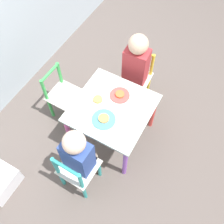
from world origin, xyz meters
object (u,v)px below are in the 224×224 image
object	(u,v)px
chair_green	(63,95)
child_right	(135,67)
chair_yellow	(136,78)
chair_teal	(77,170)
plate_right	(120,95)
child_left	(79,154)
plate_left	(104,119)
kids_table	(112,112)
plate_back	(98,100)

from	to	relation	value
chair_green	child_right	size ratio (longest dim) A/B	0.66
chair_yellow	chair_teal	bearing A→B (deg)	-92.34
chair_yellow	chair_green	bearing A→B (deg)	-137.08
chair_green	plate_right	distance (m)	0.55
chair_yellow	child_left	xyz separation A→B (m)	(-0.94, -0.01, 0.18)
child_left	plate_left	bearing A→B (deg)	-90.65
plate_right	kids_table	bearing A→B (deg)	180.00
chair_yellow	plate_left	world-z (taller)	chair_yellow
child_left	plate_left	size ratio (longest dim) A/B	4.15
child_right	plate_back	bearing A→B (deg)	-106.08
chair_green	child_left	bearing A→B (deg)	-131.49
kids_table	chair_teal	world-z (taller)	chair_teal
chair_teal	chair_green	size ratio (longest dim) A/B	1.00
child_left	plate_right	distance (m)	0.57
chair_teal	child_left	distance (m)	0.19
kids_table	chair_green	bearing A→B (deg)	88.89
plate_left	plate_back	world-z (taller)	same
kids_table	plate_left	world-z (taller)	plate_left
plate_left	plate_back	bearing A→B (deg)	45.00
chair_yellow	chair_teal	xyz separation A→B (m)	(-1.00, -0.01, 0.00)
chair_teal	child_right	bearing A→B (deg)	-87.81
chair_teal	plate_back	xyz separation A→B (m)	(0.50, 0.11, 0.20)
plate_back	chair_yellow	bearing A→B (deg)	-11.18
kids_table	chair_green	xyz separation A→B (m)	(0.01, 0.50, -0.13)
plate_left	chair_yellow	bearing A→B (deg)	2.43
kids_table	plate_back	size ratio (longest dim) A/B	3.68
child_left	plate_left	xyz separation A→B (m)	(0.31, -0.01, 0.02)
child_right	plate_back	xyz separation A→B (m)	(-0.44, 0.10, -0.01)
plate_right	child_right	bearing A→B (deg)	4.25
chair_teal	child_right	world-z (taller)	child_right
chair_teal	kids_table	bearing A→B (deg)	-90.00
chair_green	plate_left	size ratio (longest dim) A/B	2.94
chair_yellow	chair_green	size ratio (longest dim) A/B	1.00
chair_yellow	plate_left	size ratio (longest dim) A/B	2.94
plate_right	chair_green	bearing A→B (deg)	103.02
kids_table	plate_right	bearing A→B (deg)	0.00
child_right	chair_teal	bearing A→B (deg)	-92.48
kids_table	plate_left	xyz separation A→B (m)	(-0.13, 0.00, 0.07)
chair_teal	plate_right	xyz separation A→B (m)	(0.63, -0.01, 0.20)
kids_table	plate_right	xyz separation A→B (m)	(0.13, 0.00, 0.07)
kids_table	plate_back	xyz separation A→B (m)	(0.00, 0.13, 0.07)
chair_teal	plate_back	bearing A→B (deg)	-75.84
chair_green	child_left	distance (m)	0.69
kids_table	chair_yellow	size ratio (longest dim) A/B	1.13
chair_teal	plate_left	world-z (taller)	chair_teal
plate_left	child_right	bearing A→B (deg)	2.37
chair_yellow	plate_right	bearing A→B (deg)	-88.98
child_right	plate_right	distance (m)	0.32
chair_green	kids_table	bearing A→B (deg)	-90.00
child_left	plate_back	size ratio (longest dim) A/B	4.59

